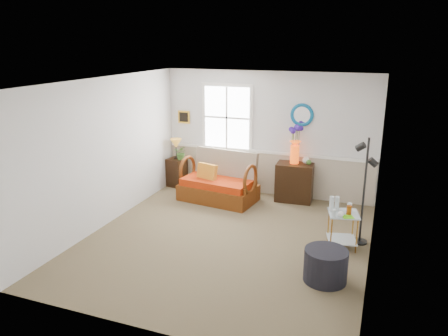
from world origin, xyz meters
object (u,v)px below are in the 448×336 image
(loveseat, at_px, (218,177))
(floor_lamp, at_px, (364,192))
(cabinet, at_px, (294,182))
(ottoman, at_px, (326,265))
(side_table, at_px, (342,230))
(lamp_stand, at_px, (177,172))

(loveseat, distance_m, floor_lamp, 3.08)
(cabinet, height_order, ottoman, cabinet)
(cabinet, distance_m, side_table, 2.17)
(lamp_stand, height_order, ottoman, lamp_stand)
(loveseat, xyz_separation_m, ottoman, (2.52, -2.42, -0.27))
(loveseat, distance_m, lamp_stand, 1.34)
(lamp_stand, height_order, cabinet, cabinet)
(cabinet, height_order, floor_lamp, floor_lamp)
(cabinet, bearing_deg, loveseat, -162.89)
(loveseat, relative_size, ottoman, 2.56)
(loveseat, relative_size, cabinet, 1.93)
(lamp_stand, distance_m, side_table, 4.25)
(lamp_stand, relative_size, cabinet, 0.81)
(loveseat, height_order, lamp_stand, loveseat)
(loveseat, xyz_separation_m, floor_lamp, (2.88, -1.02, 0.38))
(loveseat, distance_m, ottoman, 3.50)
(lamp_stand, bearing_deg, cabinet, 0.04)
(cabinet, distance_m, ottoman, 3.14)
(cabinet, bearing_deg, floor_lamp, -50.73)
(loveseat, relative_size, floor_lamp, 0.87)
(floor_lamp, bearing_deg, cabinet, 148.32)
(lamp_stand, bearing_deg, ottoman, -38.30)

